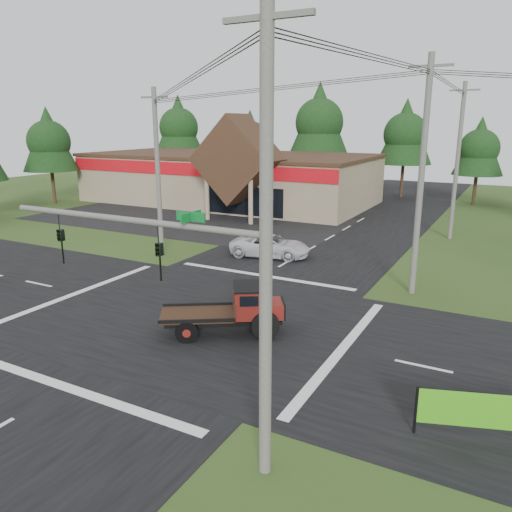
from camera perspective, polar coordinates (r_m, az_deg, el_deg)
The scene contains 19 objects.
ground at distance 22.61m, azimuth -7.36°, elevation -6.94°, with size 120.00×120.00×0.00m, color #2A4016.
road_ns at distance 22.60m, azimuth -7.36°, elevation -6.92°, with size 12.00×120.00×0.02m, color black.
road_ew at distance 22.60m, azimuth -7.36°, elevation -6.91°, with size 120.00×12.00×0.02m, color black.
parking_apron at distance 45.37m, azimuth -8.01°, elevation 4.19°, with size 28.00×14.00×0.02m, color black.
cvs_building at distance 54.64m, azimuth -3.02°, elevation 9.05°, with size 30.40×18.20×9.19m.
traffic_signal_mast at distance 12.17m, azimuth -5.98°, elevation -4.11°, with size 8.12×0.24×7.00m.
utility_pole_nr at distance 11.00m, azimuth 1.14°, elevation 0.49°, with size 2.00×0.30×11.00m.
utility_pole_nw at distance 32.35m, azimuth -11.16°, elevation 9.37°, with size 2.00×0.30×10.50m.
utility_pole_ne at distance 25.50m, azimuth 18.37°, elevation 8.59°, with size 2.00×0.30×11.50m.
utility_pole_n at distance 39.33m, azimuth 22.03°, elevation 10.04°, with size 2.00×0.30×11.20m.
tree_row_a at distance 70.99m, azimuth -8.83°, elevation 14.52°, with size 6.72×6.72×12.12m.
tree_row_b at distance 67.29m, azimuth -0.69°, elevation 13.53°, with size 5.60×5.60×10.10m.
tree_row_c at distance 62.15m, azimuth 7.25°, elevation 15.16°, with size 7.28×7.28×13.13m.
tree_row_d at distance 60.28m, azimuth 16.71°, elevation 13.40°, with size 6.16×6.16×11.11m.
tree_row_e at distance 57.22m, azimuth 24.19°, elevation 11.33°, with size 5.04×5.04×9.09m.
tree_side_w at distance 57.76m, azimuth -22.63°, elevation 12.18°, with size 5.60×5.60×10.10m.
antique_flatbed_truck at distance 20.42m, azimuth -3.74°, elevation -6.14°, with size 1.91×5.00×2.09m, color #5F190D, non-canonical shape.
roadside_banner at distance 15.52m, azimuth 25.62°, elevation -16.26°, with size 4.21×0.12×1.44m, color #45A916, non-canonical shape.
white_pickup at distance 32.22m, azimuth 1.64°, elevation 1.18°, with size 2.36×5.12×1.42m, color silver.
Camera 1 is at (12.31, -17.00, 8.39)m, focal length 35.00 mm.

